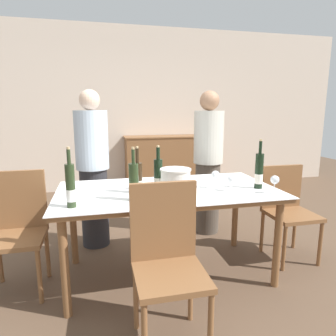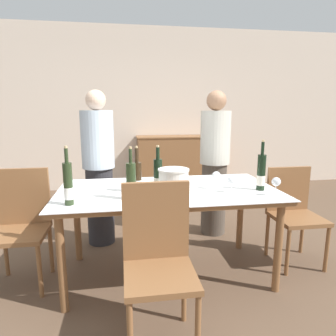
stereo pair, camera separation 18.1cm
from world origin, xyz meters
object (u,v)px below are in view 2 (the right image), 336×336
Objects in this scene: wine_glass_2 at (216,177)px; chair_near_front at (158,253)px; person_guest_left at (215,164)px; wine_bottle_4 at (261,173)px; sideboard_cabinet at (179,163)px; wine_bottle_0 at (158,175)px; wine_bottle_2 at (68,185)px; person_host at (99,169)px; chair_left_end at (21,219)px; wine_glass_1 at (276,183)px; chair_right_end at (293,208)px; wine_bottle_1 at (131,182)px; dining_table at (168,197)px; ice_bucket at (174,182)px; wine_glass_0 at (232,181)px; wine_bottle_3 at (137,178)px.

wine_glass_2 is 0.15× the size of chair_near_front.
person_guest_left is (0.26, 0.86, -0.06)m from wine_glass_2.
sideboard_cabinet is at bearing 92.54° from wine_bottle_4.
wine_bottle_0 is 0.23× the size of person_guest_left.
person_host is (0.13, 1.04, -0.10)m from wine_bottle_2.
wine_glass_2 is 0.16× the size of chair_left_end.
wine_glass_1 is 0.67m from chair_right_end.
person_host is at bearing 107.21° from wine_bottle_1.
ice_bucket is at bearing -87.00° from dining_table.
wine_bottle_4 reaches higher than chair_right_end.
wine_glass_0 is at bearing 4.67° from wine_bottle_1.
chair_left_end is at bearing 173.43° from wine_bottle_4.
ice_bucket is 0.64× the size of wine_bottle_3.
person_guest_left is at bearing 38.46° from wine_bottle_2.
person_guest_left is at bearing 48.23° from wine_bottle_0.
wine_glass_0 is at bearing 38.95° from chair_near_front.
ice_bucket reaches higher than wine_glass_1.
person_host is (-1.01, 0.80, -0.07)m from wine_glass_2.
ice_bucket is at bearing -122.34° from person_guest_left.
wine_bottle_2 is at bearing -152.45° from wine_bottle_3.
wine_glass_2 is 0.89m from chair_right_end.
person_guest_left is at bearing 73.32° from wine_glass_2.
wine_bottle_0 is at bearing -104.27° from sideboard_cabinet.
wine_glass_0 is (1.23, 0.13, -0.05)m from wine_bottle_2.
dining_table is at bearing 9.74° from wine_bottle_3.
wine_glass_2 is 0.09× the size of person_host.
chair_right_end is 0.54× the size of person_guest_left.
wine_bottle_4 is at bearing 7.51° from wine_glass_0.
wine_glass_0 is at bearing 5.92° from wine_bottle_2.
chair_near_front is at bearing -72.92° from person_host.
chair_near_front is at bearing -157.88° from wine_glass_1.
wine_bottle_0 is at bearing 44.16° from wine_bottle_1.
wine_bottle_0 is at bearing 165.07° from wine_glass_0.
chair_left_end reaches higher than wine_glass_0.
wine_bottle_0 is 0.40× the size of chair_left_end.
wine_bottle_0 is at bearing 175.95° from wine_glass_2.
wine_glass_2 is at bearing -170.44° from chair_right_end.
wine_glass_0 is at bearing -8.74° from chair_left_end.
chair_left_end is at bearing 166.28° from ice_bucket.
person_guest_left is at bearing 47.34° from wine_bottle_1.
wine_bottle_4 is 0.18m from wine_glass_1.
wine_bottle_2 is 3.16× the size of wine_glass_0.
person_guest_left reaches higher than wine_bottle_4.
wine_bottle_2 is at bearing -167.82° from wine_glass_2.
sideboard_cabinet is 3.59× the size of wine_bottle_4.
chair_left_end is (-1.98, 0.40, -0.33)m from wine_glass_1.
wine_bottle_1 is at bearing -72.79° from person_host.
chair_near_front is at bearing -148.41° from wine_bottle_4.
wine_glass_2 is (0.40, -0.05, 0.18)m from dining_table.
chair_right_end reaches higher than dining_table.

